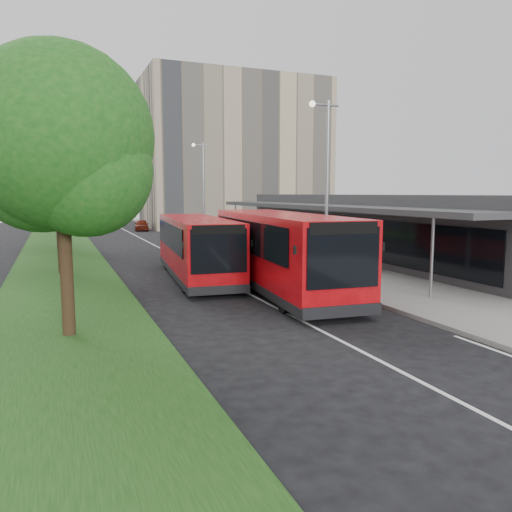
{
  "coord_description": "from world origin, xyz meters",
  "views": [
    {
      "loc": [
        -7.24,
        -17.79,
        4.09
      ],
      "look_at": [
        0.45,
        1.25,
        1.5
      ],
      "focal_mm": 35.0,
      "sensor_mm": 36.0,
      "label": 1
    }
  ],
  "objects_px": {
    "lamp_post_near": "(325,179)",
    "lamp_post_far": "(203,186)",
    "bus_main": "(280,252)",
    "bollard": "(225,238)",
    "litter_bin": "(265,248)",
    "car_far": "(109,222)",
    "bus_second": "(196,248)",
    "tree_mid": "(57,175)",
    "car_near": "(142,225)",
    "tree_far": "(56,186)",
    "tree_near": "(60,150)"
  },
  "relations": [
    {
      "from": "lamp_post_near",
      "to": "lamp_post_far",
      "type": "relative_size",
      "value": 1.0
    },
    {
      "from": "bus_main",
      "to": "bollard",
      "type": "relative_size",
      "value": 10.54
    },
    {
      "from": "litter_bin",
      "to": "car_far",
      "type": "relative_size",
      "value": 0.24
    },
    {
      "from": "bus_main",
      "to": "litter_bin",
      "type": "distance_m",
      "value": 11.0
    },
    {
      "from": "lamp_post_far",
      "to": "bus_second",
      "type": "relative_size",
      "value": 0.76
    },
    {
      "from": "litter_bin",
      "to": "bus_main",
      "type": "bearing_deg",
      "value": -109.73
    },
    {
      "from": "tree_mid",
      "to": "bollard",
      "type": "xyz_separation_m",
      "value": [
        11.86,
        9.42,
        -4.28
      ]
    },
    {
      "from": "litter_bin",
      "to": "tree_mid",
      "type": "bearing_deg",
      "value": -169.67
    },
    {
      "from": "lamp_post_near",
      "to": "bollard",
      "type": "height_order",
      "value": "lamp_post_near"
    },
    {
      "from": "tree_mid",
      "to": "car_near",
      "type": "relative_size",
      "value": 2.12
    },
    {
      "from": "litter_bin",
      "to": "car_near",
      "type": "bearing_deg",
      "value": 97.48
    },
    {
      "from": "tree_mid",
      "to": "bus_second",
      "type": "distance_m",
      "value": 7.9
    },
    {
      "from": "litter_bin",
      "to": "car_far",
      "type": "distance_m",
      "value": 34.15
    },
    {
      "from": "tree_far",
      "to": "car_near",
      "type": "height_order",
      "value": "tree_far"
    },
    {
      "from": "tree_mid",
      "to": "tree_far",
      "type": "relative_size",
      "value": 1.08
    },
    {
      "from": "tree_near",
      "to": "tree_mid",
      "type": "height_order",
      "value": "tree_near"
    },
    {
      "from": "bus_main",
      "to": "bus_second",
      "type": "xyz_separation_m",
      "value": [
        -2.42,
        4.35,
        -0.17
      ]
    },
    {
      "from": "tree_near",
      "to": "bus_second",
      "type": "distance_m",
      "value": 10.89
    },
    {
      "from": "tree_mid",
      "to": "bus_second",
      "type": "height_order",
      "value": "tree_mid"
    },
    {
      "from": "tree_far",
      "to": "car_far",
      "type": "height_order",
      "value": "tree_far"
    },
    {
      "from": "tree_near",
      "to": "lamp_post_near",
      "type": "relative_size",
      "value": 1.02
    },
    {
      "from": "car_near",
      "to": "car_far",
      "type": "distance_m",
      "value": 7.49
    },
    {
      "from": "bollard",
      "to": "tree_mid",
      "type": "bearing_deg",
      "value": -141.56
    },
    {
      "from": "bus_second",
      "to": "bollard",
      "type": "distance_m",
      "value": 14.42
    },
    {
      "from": "lamp_post_near",
      "to": "bus_second",
      "type": "xyz_separation_m",
      "value": [
        -5.11,
        3.31,
        -3.22
      ]
    },
    {
      "from": "lamp_post_far",
      "to": "car_near",
      "type": "bearing_deg",
      "value": 98.88
    },
    {
      "from": "tree_far",
      "to": "car_far",
      "type": "xyz_separation_m",
      "value": [
        5.84,
        23.78,
        -3.97
      ]
    },
    {
      "from": "car_far",
      "to": "lamp_post_far",
      "type": "bearing_deg",
      "value": -89.04
    },
    {
      "from": "tree_far",
      "to": "tree_near",
      "type": "bearing_deg",
      "value": -90.0
    },
    {
      "from": "tree_near",
      "to": "bus_main",
      "type": "height_order",
      "value": "tree_near"
    },
    {
      "from": "car_far",
      "to": "bollard",
      "type": "bearing_deg",
      "value": -89.22
    },
    {
      "from": "tree_mid",
      "to": "car_far",
      "type": "xyz_separation_m",
      "value": [
        5.84,
        35.78,
        -4.35
      ]
    },
    {
      "from": "tree_far",
      "to": "lamp_post_near",
      "type": "distance_m",
      "value": 22.06
    },
    {
      "from": "bus_main",
      "to": "litter_bin",
      "type": "height_order",
      "value": "bus_main"
    },
    {
      "from": "tree_near",
      "to": "tree_mid",
      "type": "bearing_deg",
      "value": 90.0
    },
    {
      "from": "lamp_post_near",
      "to": "bollard",
      "type": "distance_m",
      "value": 16.97
    },
    {
      "from": "tree_mid",
      "to": "bus_second",
      "type": "relative_size",
      "value": 0.73
    },
    {
      "from": "tree_mid",
      "to": "tree_near",
      "type": "bearing_deg",
      "value": -90.0
    },
    {
      "from": "bus_main",
      "to": "car_near",
      "type": "xyz_separation_m",
      "value": [
        0.2,
        36.92,
        -1.05
      ]
    },
    {
      "from": "tree_mid",
      "to": "lamp_post_near",
      "type": "height_order",
      "value": "lamp_post_near"
    },
    {
      "from": "lamp_post_near",
      "to": "bus_main",
      "type": "distance_m",
      "value": 4.2
    },
    {
      "from": "tree_near",
      "to": "lamp_post_far",
      "type": "distance_m",
      "value": 27.32
    },
    {
      "from": "bus_second",
      "to": "car_near",
      "type": "relative_size",
      "value": 2.89
    },
    {
      "from": "tree_mid",
      "to": "car_near",
      "type": "distance_m",
      "value": 30.41
    },
    {
      "from": "tree_mid",
      "to": "tree_far",
      "type": "bearing_deg",
      "value": 90.0
    },
    {
      "from": "bollard",
      "to": "bus_second",
      "type": "bearing_deg",
      "value": -113.94
    },
    {
      "from": "tree_near",
      "to": "bollard",
      "type": "distance_m",
      "value": 24.9
    },
    {
      "from": "tree_far",
      "to": "lamp_post_far",
      "type": "height_order",
      "value": "lamp_post_far"
    },
    {
      "from": "litter_bin",
      "to": "lamp_post_far",
      "type": "bearing_deg",
      "value": 95.39
    },
    {
      "from": "bus_second",
      "to": "litter_bin",
      "type": "bearing_deg",
      "value": 49.69
    }
  ]
}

